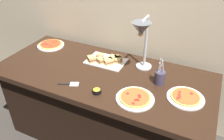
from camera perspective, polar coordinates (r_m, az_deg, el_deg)
ground_plane at (r=2.46m, az=-2.04°, el=-15.57°), size 8.00×8.00×0.00m
back_wall at (r=2.19m, az=3.53°, el=15.69°), size 4.40×0.04×2.40m
buffet_table at (r=2.19m, az=-2.24°, el=-8.82°), size 1.90×0.84×0.76m
heat_lamp at (r=1.78m, az=7.54°, el=9.09°), size 0.15×0.31×0.49m
pizza_plate_front at (r=1.76m, az=18.06°, el=-6.57°), size 0.27×0.27×0.03m
pizza_plate_center at (r=1.67m, az=5.85°, el=-7.04°), size 0.28×0.28×0.03m
pizza_plate_raised_stand at (r=2.49m, az=-15.18°, el=6.15°), size 0.28×0.28×0.03m
sandwich_platter at (r=2.10m, az=-1.37°, el=2.55°), size 0.36×0.24×0.06m
sauce_cup_near at (r=1.73m, az=-3.86°, el=-5.29°), size 0.07×0.07×0.03m
utensil_holder at (r=1.84m, az=11.93°, el=-1.78°), size 0.08×0.08×0.22m
serving_spatula at (r=1.85m, az=-10.74°, el=-3.49°), size 0.17×0.10×0.01m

